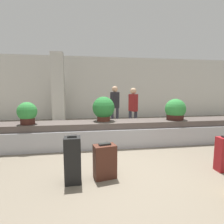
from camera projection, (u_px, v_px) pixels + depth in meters
ground_plane at (127, 174)px, 3.09m from camera, size 18.00×18.00×0.00m
back_wall at (98, 88)px, 9.18m from camera, size 18.00×0.06×3.20m
carousel at (112, 133)px, 4.77m from camera, size 8.20×0.88×0.65m
pillar at (58, 88)px, 8.17m from camera, size 0.56×0.56×3.20m
suitcase_0 at (105, 161)px, 2.94m from camera, size 0.40×0.29×0.60m
suitcase_1 at (73, 160)px, 2.77m from camera, size 0.27×0.24×0.78m
potted_plant_0 at (175, 110)px, 4.96m from camera, size 0.58×0.58×0.59m
potted_plant_1 at (27, 113)px, 4.26m from camera, size 0.47×0.47×0.55m
potted_plant_2 at (104, 109)px, 4.73m from camera, size 0.60×0.60×0.66m
traveler_0 at (133, 106)px, 6.14m from camera, size 0.31×0.36×1.56m
traveler_1 at (115, 103)px, 6.79m from camera, size 0.37×0.31×1.64m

